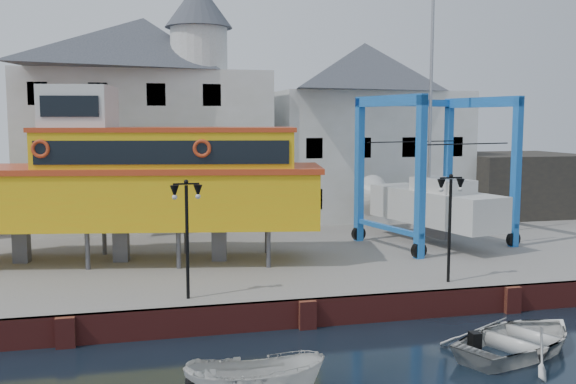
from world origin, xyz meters
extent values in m
plane|color=black|center=(0.00, 0.00, 0.00)|extent=(140.00, 140.00, 0.00)
cube|color=slate|center=(0.00, 11.00, 0.50)|extent=(44.00, 22.00, 1.00)
cube|color=maroon|center=(0.00, 0.12, 0.50)|extent=(44.00, 0.25, 1.00)
cube|color=maroon|center=(-8.00, -0.05, 0.50)|extent=(0.60, 0.36, 1.00)
cube|color=maroon|center=(0.00, -0.05, 0.50)|extent=(0.60, 0.36, 1.00)
cube|color=maroon|center=(8.00, -0.05, 0.50)|extent=(0.60, 0.36, 1.00)
cube|color=beige|center=(-5.00, 18.50, 5.50)|extent=(14.00, 8.00, 9.00)
pyramid|color=#30353E|center=(-5.00, 18.50, 11.60)|extent=(14.00, 8.00, 3.20)
cube|color=black|center=(-10.50, 14.54, 2.60)|extent=(1.00, 0.08, 1.20)
cube|color=black|center=(-7.50, 14.54, 2.60)|extent=(1.00, 0.08, 1.20)
cube|color=black|center=(-4.50, 14.54, 2.60)|extent=(1.00, 0.08, 1.20)
cube|color=black|center=(-1.50, 14.54, 2.60)|extent=(1.00, 0.08, 1.20)
cube|color=black|center=(-10.50, 14.54, 5.60)|extent=(1.00, 0.08, 1.20)
cube|color=black|center=(-7.50, 14.54, 5.60)|extent=(1.00, 0.08, 1.20)
cube|color=black|center=(-4.50, 14.54, 5.60)|extent=(1.00, 0.08, 1.20)
cube|color=black|center=(-1.50, 14.54, 5.60)|extent=(1.00, 0.08, 1.20)
cube|color=black|center=(-10.50, 14.54, 8.60)|extent=(1.00, 0.08, 1.20)
cube|color=black|center=(-7.50, 14.54, 8.60)|extent=(1.00, 0.08, 1.20)
cube|color=black|center=(-4.50, 14.54, 8.60)|extent=(1.00, 0.08, 1.20)
cube|color=black|center=(-1.50, 14.54, 8.60)|extent=(1.00, 0.08, 1.20)
cylinder|color=beige|center=(-2.00, 16.10, 11.20)|extent=(3.20, 3.20, 2.40)
cone|color=#30353E|center=(-2.00, 16.10, 13.70)|extent=(3.80, 3.80, 2.60)
cube|color=beige|center=(9.00, 19.00, 5.00)|extent=(12.00, 8.00, 8.00)
pyramid|color=#30353E|center=(9.00, 19.00, 10.60)|extent=(12.00, 8.00, 3.20)
cube|color=black|center=(4.50, 15.04, 2.60)|extent=(1.00, 0.08, 1.20)
cube|color=black|center=(7.50, 15.04, 2.60)|extent=(1.00, 0.08, 1.20)
cube|color=black|center=(10.50, 15.04, 2.60)|extent=(1.00, 0.08, 1.20)
cube|color=black|center=(13.50, 15.04, 2.60)|extent=(1.00, 0.08, 1.20)
cube|color=black|center=(4.50, 15.04, 5.60)|extent=(1.00, 0.08, 1.20)
cube|color=black|center=(7.50, 15.04, 5.60)|extent=(1.00, 0.08, 1.20)
cube|color=black|center=(10.50, 15.04, 5.60)|extent=(1.00, 0.08, 1.20)
cube|color=black|center=(13.50, 15.04, 5.60)|extent=(1.00, 0.08, 1.20)
cube|color=black|center=(19.00, 17.00, 3.00)|extent=(8.00, 7.00, 4.00)
cylinder|color=black|center=(-4.00, 1.20, 3.00)|extent=(0.12, 0.12, 4.00)
cube|color=black|center=(-4.00, 1.20, 5.05)|extent=(0.90, 0.06, 0.06)
sphere|color=black|center=(-4.00, 1.20, 5.12)|extent=(0.16, 0.16, 0.16)
cone|color=black|center=(-4.40, 1.20, 4.78)|extent=(0.32, 0.32, 0.45)
sphere|color=silver|center=(-4.40, 1.20, 4.60)|extent=(0.18, 0.18, 0.18)
cone|color=black|center=(-3.60, 1.20, 4.78)|extent=(0.32, 0.32, 0.45)
sphere|color=silver|center=(-3.60, 1.20, 4.60)|extent=(0.18, 0.18, 0.18)
cylinder|color=black|center=(6.00, 1.20, 3.00)|extent=(0.12, 0.12, 4.00)
cube|color=black|center=(6.00, 1.20, 5.05)|extent=(0.90, 0.06, 0.06)
sphere|color=black|center=(6.00, 1.20, 5.12)|extent=(0.16, 0.16, 0.16)
cone|color=black|center=(5.60, 1.20, 4.78)|extent=(0.32, 0.32, 0.45)
sphere|color=silver|center=(5.60, 1.20, 4.60)|extent=(0.18, 0.18, 0.18)
cone|color=black|center=(6.40, 1.20, 4.78)|extent=(0.32, 0.32, 0.45)
sphere|color=silver|center=(6.40, 1.20, 4.60)|extent=(0.18, 0.18, 0.18)
cylinder|color=#59595E|center=(-10.90, 10.26, 1.81)|extent=(0.23, 0.23, 1.62)
cylinder|color=#59595E|center=(-7.73, 6.60, 1.81)|extent=(0.23, 0.23, 1.62)
cylinder|color=#59595E|center=(-7.18, 9.57, 1.81)|extent=(0.23, 0.23, 1.62)
cylinder|color=#59595E|center=(-4.01, 5.91, 1.81)|extent=(0.23, 0.23, 1.62)
cylinder|color=#59595E|center=(-3.46, 8.88, 1.81)|extent=(0.23, 0.23, 1.62)
cylinder|color=#59595E|center=(-0.29, 5.21, 1.81)|extent=(0.23, 0.23, 1.62)
cylinder|color=#59595E|center=(0.27, 8.19, 1.81)|extent=(0.23, 0.23, 1.62)
cube|color=#59595E|center=(-10.64, 8.68, 1.81)|extent=(0.74, 0.65, 1.62)
cube|color=#59595E|center=(-6.39, 7.89, 1.81)|extent=(0.74, 0.65, 1.62)
cube|color=#59595E|center=(-2.14, 7.10, 1.81)|extent=(0.74, 0.65, 1.62)
cube|color=yellow|center=(-5.33, 7.69, 3.81)|extent=(15.63, 6.80, 2.38)
cube|color=#BA3B19|center=(-5.33, 7.69, 5.11)|extent=(15.98, 7.03, 0.24)
cube|color=yellow|center=(-4.26, 7.49, 5.87)|extent=(11.30, 5.59, 1.73)
cube|color=black|center=(-4.60, 5.66, 5.92)|extent=(10.22, 1.95, 0.97)
cube|color=black|center=(-3.92, 9.33, 5.92)|extent=(10.22, 1.95, 0.97)
cube|color=#BA3B19|center=(-4.26, 7.49, 6.83)|extent=(11.53, 5.73, 0.19)
cube|color=silver|center=(-7.98, 8.18, 7.72)|extent=(3.28, 3.28, 1.97)
cube|color=black|center=(-8.25, 6.77, 7.80)|extent=(2.33, 0.49, 0.87)
torus|color=#BA3B19|center=(-9.40, 6.49, 6.08)|extent=(0.77, 0.29, 0.76)
torus|color=#BA3B19|center=(-3.02, 5.31, 6.08)|extent=(0.77, 0.29, 0.76)
cube|color=#1F5EAF|center=(6.70, 5.36, 4.66)|extent=(0.44, 0.44, 7.33)
cylinder|color=black|center=(6.70, 5.36, 1.37)|extent=(0.77, 0.43, 0.73)
cube|color=#1F5EAF|center=(5.51, 10.08, 4.66)|extent=(0.44, 0.44, 7.33)
cylinder|color=black|center=(5.51, 10.08, 1.37)|extent=(0.77, 0.43, 0.73)
cube|color=#1F5EAF|center=(12.44, 6.81, 4.66)|extent=(0.44, 0.44, 7.33)
cylinder|color=black|center=(12.44, 6.81, 1.37)|extent=(0.77, 0.43, 0.73)
cube|color=#1F5EAF|center=(11.24, 11.53, 4.66)|extent=(0.44, 0.44, 7.33)
cylinder|color=black|center=(11.24, 11.53, 1.37)|extent=(0.77, 0.43, 0.73)
cube|color=#1F5EAF|center=(6.11, 7.72, 8.14)|extent=(1.64, 5.16, 0.51)
cube|color=#1F5EAF|center=(6.11, 7.72, 2.05)|extent=(1.53, 5.14, 0.22)
cube|color=#1F5EAF|center=(11.84, 9.17, 8.14)|extent=(1.64, 5.16, 0.51)
cube|color=#1F5EAF|center=(11.84, 9.17, 2.05)|extent=(1.53, 5.14, 0.22)
cube|color=#1F5EAF|center=(8.38, 10.81, 8.14)|extent=(6.18, 1.89, 0.37)
cube|color=silver|center=(8.97, 8.45, 2.88)|extent=(4.26, 8.20, 1.67)
cone|color=silver|center=(7.83, 12.96, 2.88)|extent=(2.74, 2.21, 2.41)
cube|color=#59595E|center=(8.97, 8.45, 1.68)|extent=(0.70, 1.89, 0.73)
cube|color=silver|center=(9.10, 7.94, 4.04)|extent=(2.39, 3.45, 0.63)
cylinder|color=#99999E|center=(8.85, 8.96, 9.48)|extent=(0.19, 0.19, 11.51)
cube|color=black|center=(9.44, 6.62, 6.11)|extent=(5.54, 1.51, 0.05)
cube|color=black|center=(8.51, 10.28, 6.11)|extent=(5.54, 1.51, 0.05)
imported|color=silver|center=(5.94, -3.77, 0.00)|extent=(6.20, 5.47, 1.06)
camera|label=1|loc=(-5.70, -20.98, 7.24)|focal=40.00mm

